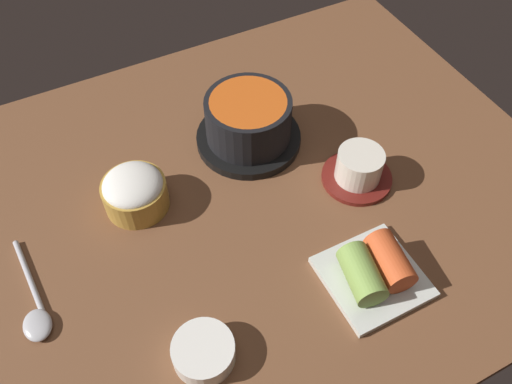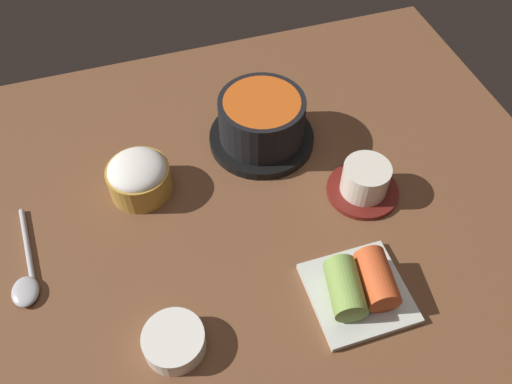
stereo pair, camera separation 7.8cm
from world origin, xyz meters
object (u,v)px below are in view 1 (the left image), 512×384
(tea_cup_with_saucer, at_px, (359,168))
(side_bowl_near, at_px, (203,352))
(spoon, at_px, (35,311))
(stone_pot, at_px, (248,122))
(kimchi_plate, at_px, (375,271))
(rice_bowl, at_px, (134,191))

(tea_cup_with_saucer, relative_size, side_bowl_near, 1.41)
(tea_cup_with_saucer, bearing_deg, spoon, -179.99)
(stone_pot, relative_size, tea_cup_with_saucer, 1.57)
(kimchi_plate, bearing_deg, spoon, 159.36)
(rice_bowl, height_order, spoon, rice_bowl)
(tea_cup_with_saucer, relative_size, spoon, 0.65)
(tea_cup_with_saucer, xyz_separation_m, spoon, (-0.50, -0.00, -0.02))
(kimchi_plate, xyz_separation_m, spoon, (-0.42, 0.16, -0.02))
(kimchi_plate, height_order, side_bowl_near, kimchi_plate)
(side_bowl_near, bearing_deg, kimchi_plate, -1.03)
(stone_pot, bearing_deg, spoon, -158.67)
(kimchi_plate, distance_m, spoon, 0.45)
(rice_bowl, relative_size, tea_cup_with_saucer, 0.87)
(stone_pot, relative_size, rice_bowl, 1.80)
(kimchi_plate, bearing_deg, side_bowl_near, 178.97)
(tea_cup_with_saucer, distance_m, spoon, 0.50)
(rice_bowl, bearing_deg, kimchi_plate, -47.73)
(kimchi_plate, bearing_deg, rice_bowl, 132.27)
(kimchi_plate, bearing_deg, stone_pot, 96.33)
(tea_cup_with_saucer, xyz_separation_m, side_bowl_near, (-0.33, -0.15, -0.01))
(stone_pot, height_order, rice_bowl, stone_pot)
(rice_bowl, distance_m, tea_cup_with_saucer, 0.34)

